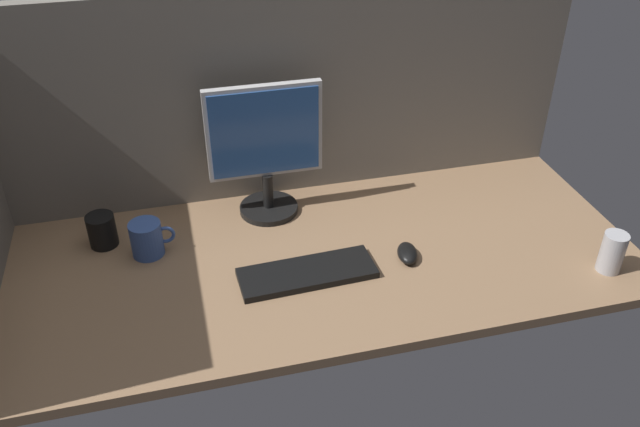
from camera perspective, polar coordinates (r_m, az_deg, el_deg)
The scene contains 8 objects.
ground_plane at distance 188.52cm, azimuth -0.29°, elevation -3.76°, with size 180.00×80.00×3.00cm, color #8C6B4C.
cubicle_wall_back at distance 202.69cm, azimuth -2.91°, elevation 10.28°, with size 180.00×5.00×65.04cm.
monitor at distance 194.84cm, azimuth -4.75°, elevation 5.75°, with size 34.03×18.00×41.30cm.
keyboard at distance 178.83cm, azimuth -1.12°, elevation -5.18°, with size 37.00×13.00×2.00cm, color black.
mouse at distance 186.24cm, azimuth 7.56°, elevation -3.42°, with size 5.60×9.60×3.40cm, color black.
mug_steel at distance 194.79cm, azimuth 23.95°, elevation -3.09°, with size 6.46×6.46×11.72cm.
mug_ceramic_blue at distance 190.48cm, azimuth -14.72°, elevation -2.13°, with size 12.50×8.94×10.25cm.
mug_black_travel at distance 198.00cm, azimuth -18.33°, elevation -1.40°, with size 8.05×8.05×9.71cm.
Camera 1 is at (-35.52, -144.60, 114.13)cm, focal length 37.00 mm.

